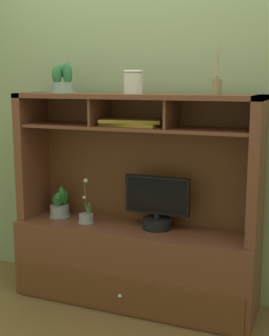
{
  "coord_description": "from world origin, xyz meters",
  "views": [
    {
      "loc": [
        1.1,
        -2.71,
        1.46
      ],
      "look_at": [
        0.0,
        0.0,
        0.91
      ],
      "focal_mm": 49.63,
      "sensor_mm": 36.0,
      "label": 1
    }
  ],
  "objects_px": {
    "potted_succulent": "(63,81)",
    "ceramic_vase": "(133,82)",
    "media_console": "(135,241)",
    "potted_fern": "(60,205)",
    "magazine_stack_left": "(131,123)",
    "tv_monitor": "(157,207)",
    "potted_orchid": "(86,216)",
    "diffuser_bottle": "(217,86)"
  },
  "relations": [
    {
      "from": "potted_succulent",
      "to": "ceramic_vase",
      "type": "bearing_deg",
      "value": -3.38
    },
    {
      "from": "potted_orchid",
      "to": "potted_succulent",
      "type": "distance_m",
      "value": 0.92
    },
    {
      "from": "diffuser_bottle",
      "to": "potted_succulent",
      "type": "height_order",
      "value": "diffuser_bottle"
    },
    {
      "from": "ceramic_vase",
      "to": "tv_monitor",
      "type": "bearing_deg",
      "value": 12.72
    },
    {
      "from": "diffuser_bottle",
      "to": "potted_orchid",
      "type": "bearing_deg",
      "value": -178.24
    },
    {
      "from": "media_console",
      "to": "tv_monitor",
      "type": "xyz_separation_m",
      "value": [
        0.15,
        0.01,
        0.25
      ]
    },
    {
      "from": "magazine_stack_left",
      "to": "tv_monitor",
      "type": "bearing_deg",
      "value": 6.12
    },
    {
      "from": "media_console",
      "to": "potted_succulent",
      "type": "height_order",
      "value": "potted_succulent"
    },
    {
      "from": "ceramic_vase",
      "to": "potted_orchid",
      "type": "bearing_deg",
      "value": -176.53
    },
    {
      "from": "tv_monitor",
      "to": "magazine_stack_left",
      "type": "bearing_deg",
      "value": -173.88
    },
    {
      "from": "media_console",
      "to": "diffuser_bottle",
      "type": "height_order",
      "value": "diffuser_bottle"
    },
    {
      "from": "potted_fern",
      "to": "ceramic_vase",
      "type": "xyz_separation_m",
      "value": [
        0.58,
        -0.05,
        0.85
      ]
    },
    {
      "from": "tv_monitor",
      "to": "potted_orchid",
      "type": "relative_size",
      "value": 1.39
    },
    {
      "from": "media_console",
      "to": "ceramic_vase",
      "type": "relative_size",
      "value": 11.04
    },
    {
      "from": "potted_succulent",
      "to": "tv_monitor",
      "type": "bearing_deg",
      "value": 0.29
    },
    {
      "from": "magazine_stack_left",
      "to": "diffuser_bottle",
      "type": "relative_size",
      "value": 1.44
    },
    {
      "from": "media_console",
      "to": "potted_succulent",
      "type": "xyz_separation_m",
      "value": [
        -0.52,
        0.0,
        1.05
      ]
    },
    {
      "from": "tv_monitor",
      "to": "magazine_stack_left",
      "type": "distance_m",
      "value": 0.56
    },
    {
      "from": "magazine_stack_left",
      "to": "diffuser_bottle",
      "type": "distance_m",
      "value": 0.59
    },
    {
      "from": "media_console",
      "to": "tv_monitor",
      "type": "relative_size",
      "value": 3.74
    },
    {
      "from": "potted_succulent",
      "to": "ceramic_vase",
      "type": "xyz_separation_m",
      "value": [
        0.52,
        -0.03,
        -0.01
      ]
    },
    {
      "from": "magazine_stack_left",
      "to": "diffuser_bottle",
      "type": "xyz_separation_m",
      "value": [
        0.54,
        -0.01,
        0.23
      ]
    },
    {
      "from": "tv_monitor",
      "to": "potted_succulent",
      "type": "xyz_separation_m",
      "value": [
        -0.67,
        -0.0,
        0.8
      ]
    },
    {
      "from": "media_console",
      "to": "potted_orchid",
      "type": "relative_size",
      "value": 5.21
    },
    {
      "from": "media_console",
      "to": "ceramic_vase",
      "type": "xyz_separation_m",
      "value": [
        0.0,
        -0.03,
        1.04
      ]
    },
    {
      "from": "potted_fern",
      "to": "magazine_stack_left",
      "type": "distance_m",
      "value": 0.82
    },
    {
      "from": "tv_monitor",
      "to": "ceramic_vase",
      "type": "bearing_deg",
      "value": -167.28
    },
    {
      "from": "media_console",
      "to": "potted_orchid",
      "type": "height_order",
      "value": "media_console"
    },
    {
      "from": "diffuser_bottle",
      "to": "media_console",
      "type": "bearing_deg",
      "value": 177.55
    },
    {
      "from": "potted_orchid",
      "to": "potted_succulent",
      "type": "xyz_separation_m",
      "value": [
        -0.18,
        0.05,
        0.9
      ]
    },
    {
      "from": "potted_fern",
      "to": "magazine_stack_left",
      "type": "xyz_separation_m",
      "value": [
        0.56,
        -0.03,
        0.6
      ]
    },
    {
      "from": "tv_monitor",
      "to": "potted_succulent",
      "type": "height_order",
      "value": "potted_succulent"
    },
    {
      "from": "tv_monitor",
      "to": "potted_succulent",
      "type": "relative_size",
      "value": 2.18
    },
    {
      "from": "potted_fern",
      "to": "potted_orchid",
      "type": "bearing_deg",
      "value": -15.75
    },
    {
      "from": "media_console",
      "to": "magazine_stack_left",
      "type": "relative_size",
      "value": 3.86
    },
    {
      "from": "potted_succulent",
      "to": "ceramic_vase",
      "type": "height_order",
      "value": "potted_succulent"
    },
    {
      "from": "potted_orchid",
      "to": "ceramic_vase",
      "type": "bearing_deg",
      "value": 3.47
    },
    {
      "from": "tv_monitor",
      "to": "diffuser_bottle",
      "type": "distance_m",
      "value": 0.85
    },
    {
      "from": "magazine_stack_left",
      "to": "ceramic_vase",
      "type": "xyz_separation_m",
      "value": [
        0.02,
        -0.02,
        0.25
      ]
    },
    {
      "from": "potted_succulent",
      "to": "potted_orchid",
      "type": "bearing_deg",
      "value": -15.48
    },
    {
      "from": "magazine_stack_left",
      "to": "ceramic_vase",
      "type": "relative_size",
      "value": 2.86
    },
    {
      "from": "media_console",
      "to": "magazine_stack_left",
      "type": "xyz_separation_m",
      "value": [
        -0.02,
        -0.01,
        0.79
      ]
    }
  ]
}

